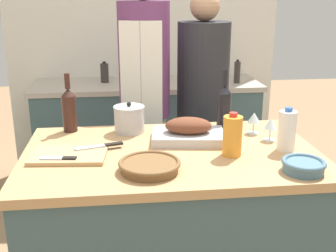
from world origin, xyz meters
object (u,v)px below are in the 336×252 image
Objects in this scene: wine_bottle_green at (69,109)px; wine_glass_left at (254,119)px; condiment_bottle_tall at (237,72)px; cutting_board at (69,155)px; person_cook_aproned at (145,94)px; milk_jug at (287,131)px; wine_glass_right at (271,125)px; wicker_basket at (150,166)px; person_cook_guest at (202,104)px; condiment_bottle_short at (105,73)px; knife_paring at (60,158)px; mixing_bowl at (304,165)px; juice_jug at (232,136)px; knife_chef at (101,146)px; wine_bottle_dark at (224,107)px; roasting_pan at (188,132)px; stock_pot at (129,119)px.

wine_bottle_green is 0.96m from wine_glass_left.
wine_glass_left is 1.38m from condiment_bottle_tall.
cutting_board is 0.19× the size of person_cook_aproned.
wine_glass_right is (-0.03, 0.14, -0.01)m from milk_jug.
person_cook_guest reaches higher than wicker_basket.
milk_jug is 1.05× the size of condiment_bottle_tall.
condiment_bottle_short is (-0.23, 1.93, 0.04)m from wicker_basket.
knife_paring is at bearing -127.06° from condiment_bottle_tall.
cutting_board is at bearing 164.04° from mixing_bowl.
knife_paring is at bearing -179.92° from juice_jug.
condiment_bottle_tall is at bearing 64.11° from wicker_basket.
milk_jug reaches higher than wicker_basket.
juice_jug reaches higher than wine_glass_right.
mixing_bowl reaches higher than cutting_board.
condiment_bottle_short is (-0.85, 1.62, -0.02)m from wine_glass_right.
condiment_bottle_short reaches higher than knife_chef.
wine_bottle_green is at bearing 94.59° from cutting_board.
wine_bottle_dark reaches higher than cutting_board.
person_cook_guest reaches higher than juice_jug.
wicker_basket reaches higher than knife_chef.
wine_glass_left is 0.99× the size of wine_glass_right.
mixing_bowl is at bearing -89.60° from wine_glass_right.
cutting_board is 2.19× the size of knife_paring.
wine_bottle_dark is at bearing 21.24° from cutting_board.
condiment_bottle_tall is (0.64, 1.43, 0.02)m from roasting_pan.
knife_chef is at bearing -97.19° from person_cook_aproned.
condiment_bottle_short is at bearing 116.53° from milk_jug.
wine_bottle_green reaches higher than knife_paring.
knife_paring is at bearing -170.15° from wine_glass_right.
wine_bottle_green reaches higher than roasting_pan.
person_cook_guest is at bearing 99.95° from wine_glass_left.
wine_glass_right reaches higher than wine_glass_left.
mixing_bowl is (0.97, -0.28, 0.02)m from cutting_board.
wicker_basket is 2.28× the size of wine_glass_left.
person_cook_guest reaches higher than mixing_bowl.
wine_glass_left is 0.50× the size of knife_chef.
condiment_bottle_short reaches higher than wine_glass_right.
knife_paring is at bearing -137.85° from person_cook_guest.
mixing_bowl is 1.87m from condiment_bottle_tall.
condiment_bottle_tall is (1.07, 1.51, 0.05)m from knife_chef.
wine_glass_right is at bearing -67.78° from wine_glass_left.
milk_jug is at bearing -63.47° from condiment_bottle_short.
roasting_pan is 2.17× the size of condiment_bottle_short.
cutting_board is at bearing -130.37° from stock_pot.
knife_paring is 1.80m from condiment_bottle_short.
wine_glass_left is at bearing -8.95° from wine_bottle_green.
condiment_bottle_tall is at bearing -8.04° from condiment_bottle_short.
roasting_pan is 1.16× the size of wine_bottle_dark.
juice_jug is at bearing -102.31° from person_cook_guest.
juice_jug is 0.37m from wine_bottle_dark.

